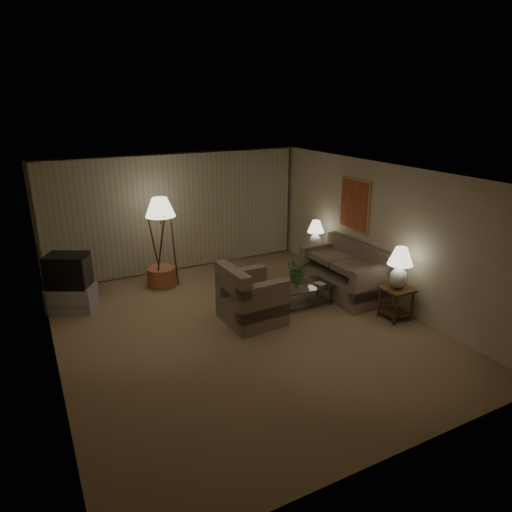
{
  "coord_description": "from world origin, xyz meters",
  "views": [
    {
      "loc": [
        -3.09,
        -6.45,
        3.82
      ],
      "look_at": [
        0.57,
        0.6,
        1.08
      ],
      "focal_mm": 32.0,
      "sensor_mm": 36.0,
      "label": 1
    }
  ],
  "objects_px": {
    "sofa": "(343,275)",
    "side_table_far": "(315,257)",
    "crt_tv": "(68,271)",
    "ottoman": "(162,276)",
    "coffee_table": "(303,292)",
    "table_lamp_far": "(316,232)",
    "tv_cabinet": "(72,298)",
    "armchair": "(252,299)",
    "side_table_near": "(396,298)",
    "table_lamp_near": "(400,264)",
    "floor_lamp": "(162,240)",
    "vase": "(297,284)"
  },
  "relations": [
    {
      "from": "floor_lamp",
      "to": "vase",
      "type": "bearing_deg",
      "value": -49.72
    },
    {
      "from": "sofa",
      "to": "crt_tv",
      "type": "xyz_separation_m",
      "value": [
        -5.05,
        1.72,
        0.4
      ]
    },
    {
      "from": "armchair",
      "to": "table_lamp_near",
      "type": "bearing_deg",
      "value": -117.47
    },
    {
      "from": "sofa",
      "to": "ottoman",
      "type": "bearing_deg",
      "value": -124.87
    },
    {
      "from": "table_lamp_near",
      "to": "ottoman",
      "type": "xyz_separation_m",
      "value": [
        -3.33,
        3.51,
        -0.85
      ]
    },
    {
      "from": "side_table_far",
      "to": "floor_lamp",
      "type": "distance_m",
      "value": 3.45
    },
    {
      "from": "armchair",
      "to": "table_lamp_near",
      "type": "height_order",
      "value": "table_lamp_near"
    },
    {
      "from": "armchair",
      "to": "tv_cabinet",
      "type": "relative_size",
      "value": 1.11
    },
    {
      "from": "armchair",
      "to": "vase",
      "type": "bearing_deg",
      "value": -84.92
    },
    {
      "from": "coffee_table",
      "to": "armchair",
      "type": "bearing_deg",
      "value": -173.62
    },
    {
      "from": "sofa",
      "to": "side_table_far",
      "type": "xyz_separation_m",
      "value": [
        0.15,
        1.25,
        -0.02
      ]
    },
    {
      "from": "coffee_table",
      "to": "crt_tv",
      "type": "distance_m",
      "value": 4.44
    },
    {
      "from": "side_table_far",
      "to": "coffee_table",
      "type": "bearing_deg",
      "value": -131.29
    },
    {
      "from": "coffee_table",
      "to": "side_table_near",
      "type": "bearing_deg",
      "value": -46.52
    },
    {
      "from": "side_table_near",
      "to": "side_table_far",
      "type": "bearing_deg",
      "value": 90.0
    },
    {
      "from": "armchair",
      "to": "floor_lamp",
      "type": "relative_size",
      "value": 0.57
    },
    {
      "from": "armchair",
      "to": "table_lamp_far",
      "type": "relative_size",
      "value": 1.68
    },
    {
      "from": "crt_tv",
      "to": "floor_lamp",
      "type": "distance_m",
      "value": 2.0
    },
    {
      "from": "tv_cabinet",
      "to": "floor_lamp",
      "type": "distance_m",
      "value": 2.13
    },
    {
      "from": "ottoman",
      "to": "side_table_far",
      "type": "bearing_deg",
      "value": -15.25
    },
    {
      "from": "floor_lamp",
      "to": "vase",
      "type": "relative_size",
      "value": 13.71
    },
    {
      "from": "sofa",
      "to": "ottoman",
      "type": "xyz_separation_m",
      "value": [
        -3.18,
        2.16,
        -0.21
      ]
    },
    {
      "from": "table_lamp_near",
      "to": "floor_lamp",
      "type": "distance_m",
      "value": 4.8
    },
    {
      "from": "side_table_near",
      "to": "tv_cabinet",
      "type": "relative_size",
      "value": 0.61
    },
    {
      "from": "side_table_far",
      "to": "floor_lamp",
      "type": "bearing_deg",
      "value": 164.19
    },
    {
      "from": "sofa",
      "to": "vase",
      "type": "height_order",
      "value": "sofa"
    },
    {
      "from": "side_table_near",
      "to": "table_lamp_near",
      "type": "distance_m",
      "value": 0.65
    },
    {
      "from": "table_lamp_near",
      "to": "coffee_table",
      "type": "height_order",
      "value": "table_lamp_near"
    },
    {
      "from": "crt_tv",
      "to": "vase",
      "type": "height_order",
      "value": "crt_tv"
    },
    {
      "from": "tv_cabinet",
      "to": "armchair",
      "type": "bearing_deg",
      "value": -7.45
    },
    {
      "from": "side_table_near",
      "to": "coffee_table",
      "type": "bearing_deg",
      "value": 133.48
    },
    {
      "from": "table_lamp_far",
      "to": "tv_cabinet",
      "type": "xyz_separation_m",
      "value": [
        -5.2,
        0.47,
        -0.74
      ]
    },
    {
      "from": "crt_tv",
      "to": "ottoman",
      "type": "height_order",
      "value": "crt_tv"
    },
    {
      "from": "table_lamp_near",
      "to": "tv_cabinet",
      "type": "distance_m",
      "value": 6.09
    },
    {
      "from": "armchair",
      "to": "ottoman",
      "type": "xyz_separation_m",
      "value": [
        -0.96,
        2.39,
        -0.22
      ]
    },
    {
      "from": "side_table_near",
      "to": "table_lamp_near",
      "type": "height_order",
      "value": "table_lamp_near"
    },
    {
      "from": "coffee_table",
      "to": "crt_tv",
      "type": "relative_size",
      "value": 1.28
    },
    {
      "from": "armchair",
      "to": "side_table_near",
      "type": "bearing_deg",
      "value": -117.47
    },
    {
      "from": "side_table_near",
      "to": "coffee_table",
      "type": "xyz_separation_m",
      "value": [
        -1.19,
        1.25,
        -0.13
      ]
    },
    {
      "from": "side_table_far",
      "to": "table_lamp_near",
      "type": "xyz_separation_m",
      "value": [
        -0.0,
        -2.6,
        0.66
      ]
    },
    {
      "from": "table_lamp_near",
      "to": "table_lamp_far",
      "type": "height_order",
      "value": "table_lamp_near"
    },
    {
      "from": "armchair",
      "to": "sofa",
      "type": "bearing_deg",
      "value": -86.24
    },
    {
      "from": "side_table_far",
      "to": "tv_cabinet",
      "type": "xyz_separation_m",
      "value": [
        -5.2,
        0.47,
        -0.14
      ]
    },
    {
      "from": "ottoman",
      "to": "coffee_table",
      "type": "bearing_deg",
      "value": -46.44
    },
    {
      "from": "table_lamp_far",
      "to": "coffee_table",
      "type": "bearing_deg",
      "value": -131.29
    },
    {
      "from": "table_lamp_far",
      "to": "sofa",
      "type": "bearing_deg",
      "value": -96.84
    },
    {
      "from": "armchair",
      "to": "vase",
      "type": "height_order",
      "value": "armchair"
    },
    {
      "from": "table_lamp_near",
      "to": "tv_cabinet",
      "type": "xyz_separation_m",
      "value": [
        -5.2,
        3.07,
        -0.8
      ]
    },
    {
      "from": "armchair",
      "to": "vase",
      "type": "distance_m",
      "value": 1.04
    },
    {
      "from": "side_table_far",
      "to": "tv_cabinet",
      "type": "bearing_deg",
      "value": 174.8
    }
  ]
}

